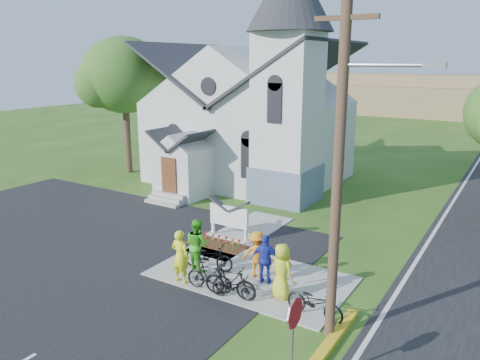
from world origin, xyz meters
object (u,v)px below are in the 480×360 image
Objects in this scene: church_sign at (229,217)px; bike_1 at (209,277)px; bike_3 at (230,282)px; cyclist_0 at (180,256)px; bike_2 at (234,287)px; bike_4 at (315,302)px; cyclist_1 at (197,244)px; bike_0 at (209,257)px; stop_sign at (294,326)px; utility_pole at (342,149)px; cyclist_4 at (282,271)px; cyclist_3 at (257,254)px; cyclist_2 at (266,260)px.

church_sign is 1.29× the size of bike_1.
bike_3 is at bearing -56.31° from church_sign.
cyclist_0 is at bearing -78.80° from church_sign.
cyclist_0 is 1.30m from bike_1.
cyclist_0 reaches higher than bike_2.
cyclist_1 is at bearing 85.89° from bike_4.
bike_0 is at bearing -102.90° from cyclist_0.
bike_0 is 1.12× the size of bike_1.
stop_sign is 1.63× the size of bike_2.
cyclist_4 is at bearing 151.93° from utility_pole.
stop_sign is 1.30× the size of bike_4.
cyclist_0 is 1.26× the size of bike_2.
cyclist_4 is (2.27, 0.87, 0.42)m from bike_1.
cyclist_0 is 2.71m from cyclist_3.
bike_0 is at bearing 30.55° from bike_1.
cyclist_2 is at bearing -154.03° from cyclist_1.
stop_sign is 6.54m from cyclist_0.
bike_1 is 2.47m from cyclist_4.
bike_1 is (1.23, 0.00, -0.45)m from cyclist_0.
stop_sign reaches higher than cyclist_4.
cyclist_1 is (0.73, -3.24, -0.00)m from church_sign.
cyclist_3 is at bearing -44.78° from cyclist_2.
cyclist_2 is 1.16× the size of bike_2.
cyclist_3 is at bearing -89.04° from bike_0.
stop_sign reaches higher than bike_2.
cyclist_0 is 2.28m from bike_2.
cyclist_3 reaches higher than bike_1.
stop_sign is at bearing 149.82° from cyclist_0.
cyclist_0 is at bearing 84.00° from bike_1.
stop_sign is at bearing -88.51° from utility_pole.
utility_pole reaches higher than bike_1.
cyclist_4 is at bearing -69.07° from bike_2.
cyclist_2 is (3.43, -2.92, -0.09)m from church_sign.
bike_4 is at bearing -35.32° from church_sign.
cyclist_3 is at bearing 127.86° from stop_sign.
cyclist_3 is (-0.50, 0.28, -0.02)m from cyclist_2.
bike_1 is at bearing 158.75° from cyclist_1.
cyclist_4 is at bearing -165.44° from cyclist_1.
cyclist_2 is at bearing 131.54° from cyclist_3.
cyclist_2 is at bearing -47.99° from bike_1.
bike_2 is at bearing -97.70° from bike_3.
cyclist_1 is 1.28× the size of bike_2.
bike_4 is (5.78, -4.09, -0.48)m from church_sign.
cyclist_3 is at bearing -8.13° from bike_2.
cyclist_2 is 0.58m from cyclist_3.
bike_0 is at bearing -70.11° from church_sign.
bike_2 is 2.72m from bike_4.
cyclist_1 reaches higher than bike_3.
bike_1 reaches higher than bike_2.
bike_4 is (2.35, -1.18, -0.39)m from cyclist_2.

